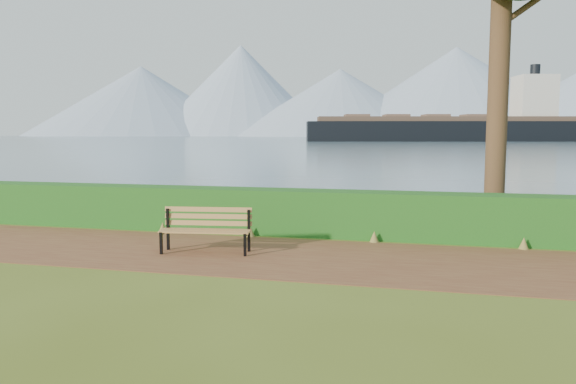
# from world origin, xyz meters

# --- Properties ---
(ground) EXTENTS (140.00, 140.00, 0.00)m
(ground) POSITION_xyz_m (0.00, 0.00, 0.00)
(ground) COLOR #4D5A19
(ground) RESTS_ON ground
(path) EXTENTS (40.00, 3.40, 0.01)m
(path) POSITION_xyz_m (0.00, 0.30, 0.01)
(path) COLOR brown
(path) RESTS_ON ground
(hedge) EXTENTS (32.00, 0.85, 1.00)m
(hedge) POSITION_xyz_m (0.00, 2.60, 0.50)
(hedge) COLOR #154A15
(hedge) RESTS_ON ground
(water) EXTENTS (700.00, 510.00, 0.00)m
(water) POSITION_xyz_m (0.00, 260.00, 0.01)
(water) COLOR slate
(water) RESTS_ON ground
(mountains) EXTENTS (585.00, 190.00, 70.00)m
(mountains) POSITION_xyz_m (-9.17, 406.05, 27.70)
(mountains) COLOR #8194AC
(mountains) RESTS_ON ground
(bench) EXTENTS (1.75, 0.73, 0.85)m
(bench) POSITION_xyz_m (-1.41, 0.31, 0.49)
(bench) COLOR black
(bench) RESTS_ON ground
(cargo_ship) EXTENTS (76.47, 29.87, 23.02)m
(cargo_ship) POSITION_xyz_m (9.41, 152.41, 3.43)
(cargo_ship) COLOR black
(cargo_ship) RESTS_ON ground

